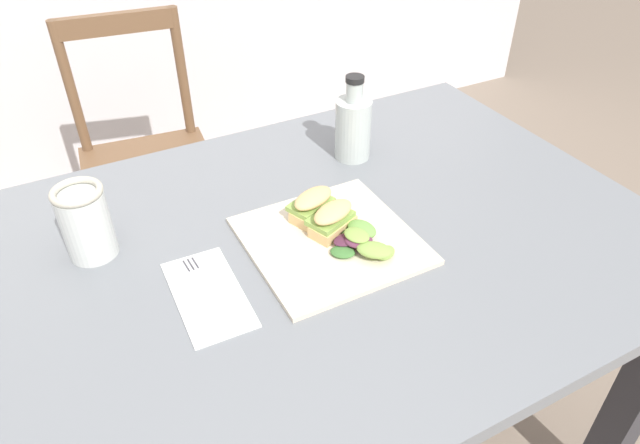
% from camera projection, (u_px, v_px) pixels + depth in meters
% --- Properties ---
extents(dining_table, '(1.28, 0.89, 0.74)m').
position_uv_depth(dining_table, '(318.00, 287.00, 1.11)').
color(dining_table, slate).
rests_on(dining_table, ground).
extents(chair_wooden_far, '(0.44, 0.44, 0.87)m').
position_uv_depth(chair_wooden_far, '(147.00, 160.00, 1.82)').
color(chair_wooden_far, brown).
rests_on(chair_wooden_far, ground).
extents(plate_lunch, '(0.29, 0.29, 0.01)m').
position_uv_depth(plate_lunch, '(330.00, 240.00, 1.03)').
color(plate_lunch, beige).
rests_on(plate_lunch, dining_table).
extents(sandwich_half_front, '(0.10, 0.08, 0.06)m').
position_uv_depth(sandwich_half_front, '(332.00, 219.00, 1.02)').
color(sandwich_half_front, '#DBB270').
rests_on(sandwich_half_front, plate_lunch).
extents(sandwich_half_back, '(0.10, 0.08, 0.06)m').
position_uv_depth(sandwich_half_back, '(313.00, 205.00, 1.06)').
color(sandwich_half_back, '#DBB270').
rests_on(sandwich_half_back, plate_lunch).
extents(salad_mixed_greens, '(0.11, 0.16, 0.03)m').
position_uv_depth(salad_mixed_greens, '(361.00, 239.00, 1.00)').
color(salad_mixed_greens, '#3D7033').
rests_on(salad_mixed_greens, plate_lunch).
extents(napkin_folded, '(0.11, 0.21, 0.00)m').
position_uv_depth(napkin_folded, '(208.00, 294.00, 0.92)').
color(napkin_folded, white).
rests_on(napkin_folded, dining_table).
extents(fork_on_napkin, '(0.03, 0.19, 0.00)m').
position_uv_depth(fork_on_napkin, '(204.00, 286.00, 0.93)').
color(fork_on_napkin, silver).
rests_on(fork_on_napkin, napkin_folded).
extents(bottle_cold_brew, '(0.08, 0.08, 0.19)m').
position_uv_depth(bottle_cold_brew, '(353.00, 130.00, 1.23)').
color(bottle_cold_brew, black).
rests_on(bottle_cold_brew, dining_table).
extents(mason_jar_iced_tea, '(0.09, 0.09, 0.14)m').
position_uv_depth(mason_jar_iced_tea, '(87.00, 225.00, 0.97)').
color(mason_jar_iced_tea, gold).
rests_on(mason_jar_iced_tea, dining_table).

